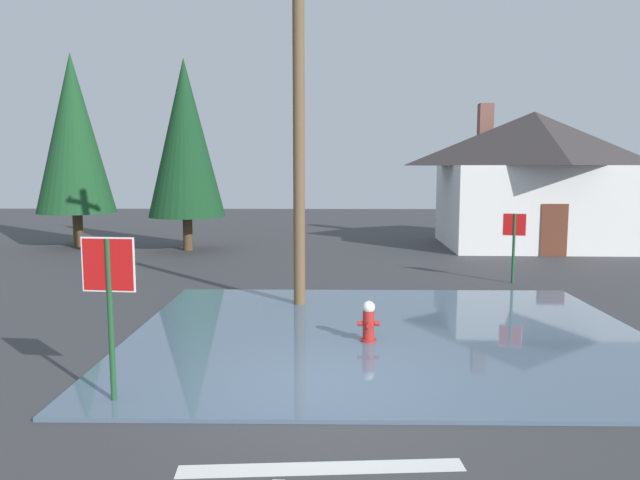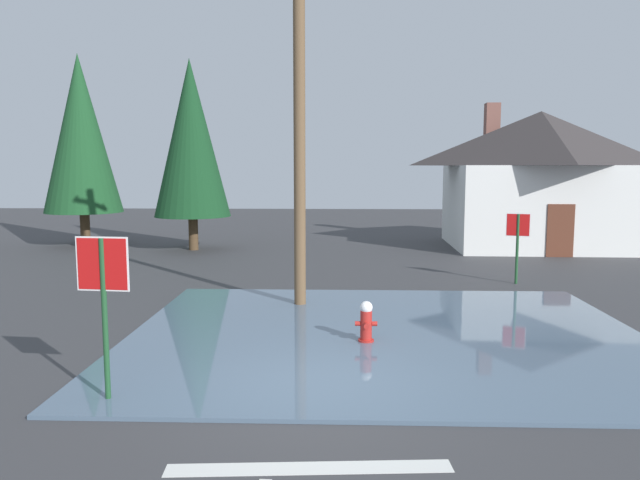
% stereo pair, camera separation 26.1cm
% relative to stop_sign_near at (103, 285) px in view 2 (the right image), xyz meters
% --- Properties ---
extents(ground_plane, '(80.00, 80.00, 0.10)m').
position_rel_stop_sign_near_xyz_m(ground_plane, '(3.00, 0.64, -1.78)').
color(ground_plane, '#38383A').
extents(flood_puddle, '(10.25, 8.50, 0.06)m').
position_rel_stop_sign_near_xyz_m(flood_puddle, '(4.27, 3.60, -1.70)').
color(flood_puddle, '#4C6075').
rests_on(flood_puddle, ground).
extents(lane_stop_bar, '(3.25, 0.52, 0.01)m').
position_rel_stop_sign_near_xyz_m(lane_stop_bar, '(3.00, -1.82, -1.73)').
color(lane_stop_bar, silver).
rests_on(lane_stop_bar, ground).
extents(stop_sign_near, '(0.77, 0.10, 2.41)m').
position_rel_stop_sign_near_xyz_m(stop_sign_near, '(0.00, 0.00, 0.00)').
color(stop_sign_near, '#1E4C28').
rests_on(stop_sign_near, ground).
extents(fire_hydrant, '(0.42, 0.36, 0.84)m').
position_rel_stop_sign_near_xyz_m(fire_hydrant, '(3.84, 3.00, -1.32)').
color(fire_hydrant, '#AD231E').
rests_on(fire_hydrant, ground).
extents(utility_pole, '(1.60, 0.28, 9.68)m').
position_rel_stop_sign_near_xyz_m(utility_pole, '(2.36, 6.15, 3.29)').
color(utility_pole, brown).
rests_on(utility_pole, ground).
extents(stop_sign_far, '(0.64, 0.20, 2.06)m').
position_rel_stop_sign_near_xyz_m(stop_sign_far, '(8.45, 9.23, -0.28)').
color(stop_sign_far, '#1E4C28').
rests_on(stop_sign_far, ground).
extents(house, '(7.87, 6.64, 6.13)m').
position_rel_stop_sign_near_xyz_m(house, '(11.67, 17.59, 1.22)').
color(house, silver).
rests_on(house, ground).
extents(pine_tree_tall_left, '(3.24, 3.24, 8.09)m').
position_rel_stop_sign_near_xyz_m(pine_tree_tall_left, '(-7.64, 17.17, 3.03)').
color(pine_tree_tall_left, '#4C3823').
rests_on(pine_tree_tall_left, ground).
extents(pine_tree_mid_left, '(3.07, 3.07, 7.68)m').
position_rel_stop_sign_near_xyz_m(pine_tree_mid_left, '(-2.69, 16.10, 2.78)').
color(pine_tree_mid_left, '#4C3823').
rests_on(pine_tree_mid_left, ground).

